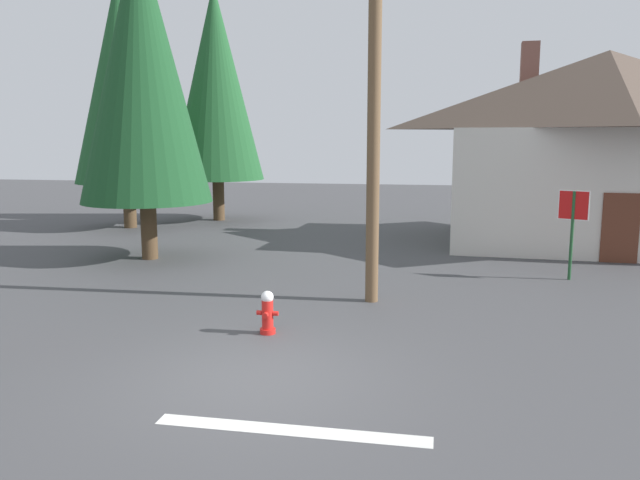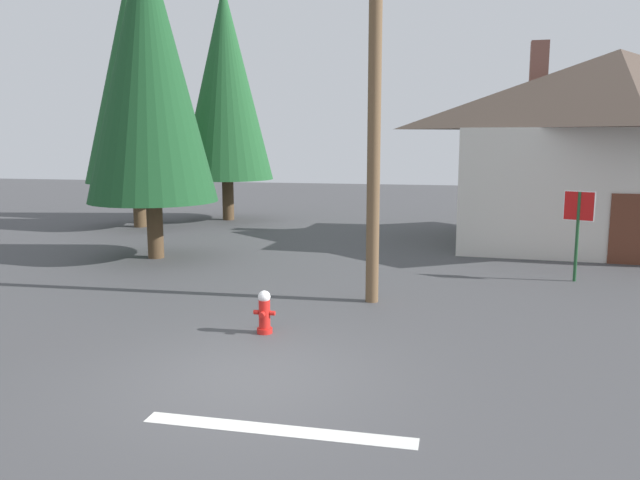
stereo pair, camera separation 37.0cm
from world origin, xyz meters
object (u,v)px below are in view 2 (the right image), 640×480
object	(u,v)px
stop_sign_far	(578,217)
pine_tree_short_left	(134,77)
pine_tree_mid_left	(225,83)
fire_hydrant	(264,312)
house	(613,146)
pine_tree_tall_left	(148,67)
utility_pole	(375,89)

from	to	relation	value
stop_sign_far	pine_tree_short_left	xyz separation A→B (m)	(-15.31, 6.76, 4.26)
pine_tree_mid_left	pine_tree_short_left	world-z (taller)	pine_tree_short_left
fire_hydrant	house	world-z (taller)	house
fire_hydrant	stop_sign_far	bearing A→B (deg)	41.86
pine_tree_tall_left	pine_tree_mid_left	distance (m)	8.92
fire_hydrant	utility_pole	world-z (taller)	utility_pole
stop_sign_far	pine_tree_tall_left	distance (m)	12.32
pine_tree_short_left	house	bearing A→B (deg)	-2.86
stop_sign_far	pine_tree_short_left	size ratio (longest dim) A/B	0.23
fire_hydrant	utility_pole	xyz separation A→B (m)	(1.64, 2.66, 4.16)
utility_pole	pine_tree_mid_left	distance (m)	14.95
fire_hydrant	stop_sign_far	size ratio (longest dim) A/B	0.35
pine_tree_tall_left	stop_sign_far	bearing A→B (deg)	-3.65
fire_hydrant	pine_tree_short_left	bearing A→B (deg)	125.80
utility_pole	pine_tree_short_left	xyz separation A→B (m)	(-10.61, 9.78, 1.32)
pine_tree_mid_left	pine_tree_short_left	xyz separation A→B (m)	(-2.70, -2.84, 0.07)
pine_tree_tall_left	pine_tree_mid_left	bearing A→B (deg)	96.15
pine_tree_tall_left	pine_tree_short_left	size ratio (longest dim) A/B	0.94
utility_pole	pine_tree_tall_left	bearing A→B (deg)	151.61
house	pine_tree_short_left	xyz separation A→B (m)	(-17.33, 0.87, 2.59)
stop_sign_far	pine_tree_tall_left	xyz separation A→B (m)	(-11.66, 0.74, 3.91)
fire_hydrant	pine_tree_mid_left	size ratio (longest dim) A/B	0.08
stop_sign_far	house	size ratio (longest dim) A/B	0.21
fire_hydrant	stop_sign_far	xyz separation A→B (m)	(6.34, 5.68, 1.22)
stop_sign_far	pine_tree_short_left	world-z (taller)	pine_tree_short_left
stop_sign_far	pine_tree_mid_left	distance (m)	16.40
fire_hydrant	pine_tree_tall_left	world-z (taller)	pine_tree_tall_left
fire_hydrant	pine_tree_short_left	size ratio (longest dim) A/B	0.08
fire_hydrant	stop_sign_far	distance (m)	8.60
pine_tree_tall_left	pine_tree_short_left	world-z (taller)	pine_tree_short_left
house	pine_tree_tall_left	bearing A→B (deg)	-159.34
pine_tree_tall_left	utility_pole	bearing A→B (deg)	-28.39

